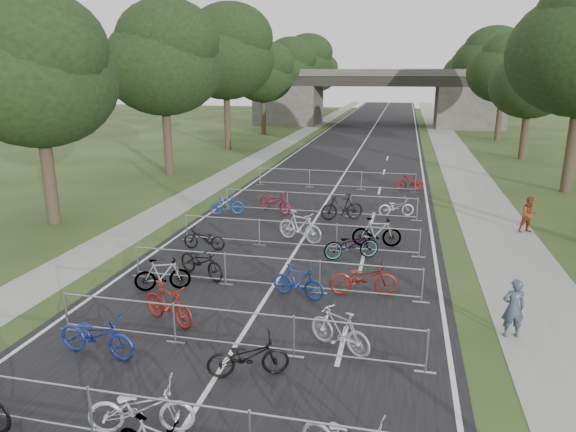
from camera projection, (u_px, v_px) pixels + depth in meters
name	position (u px, v px, depth m)	size (l,w,h in m)	color
road	(366.00, 139.00, 52.88)	(11.00, 140.00, 0.01)	black
sidewalk_right	(447.00, 141.00, 51.18)	(3.00, 140.00, 0.01)	gray
sidewalk_left	(295.00, 137.00, 54.47)	(2.00, 140.00, 0.01)	gray
lane_markings	(366.00, 139.00, 52.88)	(0.12, 140.00, 0.00)	silver
overpass_bridge	(376.00, 98.00, 66.02)	(31.00, 8.00, 7.05)	#43403C
tree_left_0	(37.00, 76.00, 21.54)	(6.72, 6.72, 10.25)	#33261C
tree_left_1	(164.00, 61.00, 32.59)	(7.56, 7.56, 11.53)	#33261C
tree_left_2	(226.00, 54.00, 43.64)	(8.40, 8.40, 12.81)	#33261C
tree_right_2	(532.00, 82.00, 39.03)	(6.16, 6.16, 9.39)	#33261C
tree_left_3	(264.00, 74.00, 55.36)	(6.72, 6.72, 10.25)	#33261C
tree_right_3	(506.00, 69.00, 50.04)	(7.17, 7.17, 10.93)	#33261C
tree_left_4	(288.00, 67.00, 66.41)	(7.56, 7.56, 11.53)	#33261C
tree_right_4	(489.00, 62.00, 61.05)	(8.18, 8.18, 12.47)	#33261C
tree_left_5	(306.00, 62.00, 77.46)	(8.40, 8.40, 12.81)	#33261C
tree_right_5	(475.00, 78.00, 72.85)	(6.16, 6.16, 9.39)	#33261C
tree_left_6	(318.00, 74.00, 89.18)	(6.72, 6.72, 10.25)	#33261C
tree_right_6	(466.00, 71.00, 83.86)	(7.17, 7.17, 10.93)	#33261C
barrier_row_1	(168.00, 425.00, 9.14)	(9.70, 0.08, 1.10)	#9EA0A6
barrier_row_2	(232.00, 330.00, 12.52)	(9.70, 0.08, 1.10)	#9EA0A6
barrier_row_3	(271.00, 273.00, 16.09)	(9.70, 0.08, 1.10)	#9EA0A6
barrier_row_4	(297.00, 235.00, 19.85)	(9.70, 0.08, 1.10)	#9EA0A6
barrier_row_5	(318.00, 204.00, 24.55)	(9.70, 0.08, 1.10)	#9EA0A6
barrier_row_6	(335.00, 180.00, 30.18)	(9.70, 0.08, 1.10)	#9EA0A6
bike_5	(141.00, 408.00, 9.63)	(0.70, 2.01, 1.06)	silver
bike_8	(97.00, 335.00, 12.26)	(0.73, 2.10, 1.10)	navy
bike_9	(168.00, 304.00, 13.86)	(0.54, 1.91, 1.15)	maroon
bike_10	(248.00, 357.00, 11.46)	(0.64, 1.85, 0.97)	black
bike_11	(340.00, 330.00, 12.53)	(0.51, 1.79, 1.08)	#ABABB3
bike_12	(163.00, 275.00, 16.00)	(0.49, 1.73, 1.04)	#9EA0A6
bike_13	(201.00, 262.00, 17.06)	(0.72, 2.07, 1.09)	black
bike_14	(298.00, 282.00, 15.50)	(0.48, 1.71, 1.03)	navy
bike_15	(364.00, 278.00, 15.68)	(0.72, 2.06, 1.08)	maroon
bike_16	(204.00, 239.00, 19.74)	(0.58, 1.67, 0.88)	black
bike_17	(300.00, 227.00, 20.66)	(0.59, 2.08, 1.25)	#B5B5BD
bike_18	(351.00, 245.00, 18.73)	(0.72, 2.07, 1.09)	#9EA0A6
bike_19	(377.00, 232.00, 20.06)	(0.54, 1.92, 1.15)	#9EA0A6
bike_20	(227.00, 205.00, 24.65)	(0.46, 1.62, 0.97)	navy
bike_21	(275.00, 201.00, 24.99)	(0.74, 2.11, 1.11)	maroon
bike_22	(342.00, 207.00, 23.75)	(0.57, 2.01, 1.21)	black
bike_23	(396.00, 207.00, 24.39)	(0.59, 1.69, 0.89)	silver
bike_27	(410.00, 182.00, 29.81)	(0.46, 1.62, 0.97)	maroon
pedestrian_a	(513.00, 308.00, 13.11)	(0.58, 0.38, 1.59)	#323D4C
pedestrian_b	(529.00, 215.00, 21.77)	(0.76, 0.59, 1.57)	brown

